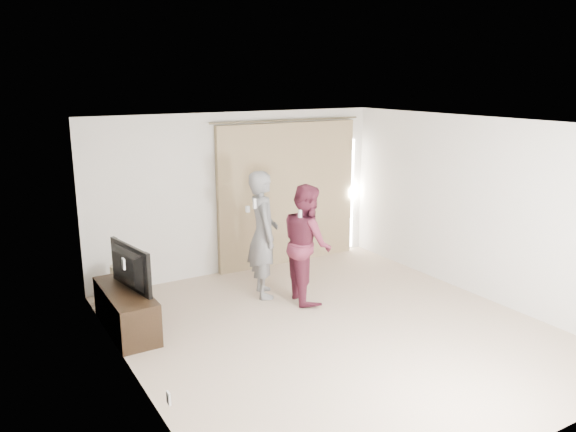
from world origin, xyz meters
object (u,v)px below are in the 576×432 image
object	(u,v)px
tv_console	(126,310)
person_man	(263,234)
tv	(123,268)
person_woman	(307,243)

from	to	relation	value
tv_console	person_man	bearing A→B (deg)	4.76
tv_console	person_man	distance (m)	2.17
tv_console	tv	distance (m)	0.55
tv	person_woman	size ratio (longest dim) A/B	0.59
person_man	person_woman	size ratio (longest dim) A/B	1.09
tv	person_man	bearing A→B (deg)	-95.58
person_man	person_woman	bearing A→B (deg)	-46.14
tv_console	person_woman	xyz separation A→B (m)	(2.51, -0.30, 0.58)
tv	person_woman	world-z (taller)	person_woman
person_man	tv_console	bearing A→B (deg)	-175.24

